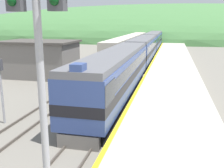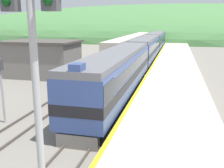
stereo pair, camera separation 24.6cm
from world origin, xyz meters
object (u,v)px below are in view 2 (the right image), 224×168
(carriage_second, at_px, (146,49))
(carriage_third, at_px, (156,41))
(express_train_lead_car, at_px, (117,73))
(signal_mast_main, at_px, (33,51))
(carriage_fifth, at_px, (164,34))
(carriage_fourth, at_px, (161,36))
(siding_train, at_px, (132,44))
(signal_post_siding, at_px, (1,77))

(carriage_second, bearing_deg, carriage_third, 90.00)
(carriage_second, relative_size, carriage_third, 1.00)
(express_train_lead_car, distance_m, signal_mast_main, 15.64)
(carriage_third, distance_m, carriage_fifth, 40.16)
(carriage_second, height_order, carriage_fourth, same)
(siding_train, bearing_deg, express_train_lead_car, -82.58)
(express_train_lead_car, xyz_separation_m, signal_post_siding, (-5.94, -7.18, 0.80))
(carriage_fifth, bearing_deg, siding_train, -95.51)
(carriage_fifth, height_order, siding_train, carriage_fifth)
(carriage_fifth, height_order, signal_mast_main, signal_mast_main)
(carriage_second, bearing_deg, siding_train, 107.94)
(signal_post_siding, bearing_deg, carriage_second, 77.91)
(express_train_lead_car, relative_size, carriage_fifth, 1.02)
(carriage_second, bearing_deg, carriage_fourth, 90.00)
(express_train_lead_car, distance_m, siding_train, 34.66)
(carriage_fourth, bearing_deg, siding_train, -99.64)
(carriage_fifth, distance_m, siding_train, 46.64)
(carriage_third, distance_m, signal_post_siding, 48.18)
(carriage_fifth, bearing_deg, express_train_lead_car, -90.00)
(carriage_third, xyz_separation_m, signal_mast_main, (1.22, -55.83, 3.50))
(carriage_third, height_order, carriage_fourth, same)
(express_train_lead_car, distance_m, carriage_third, 40.63)
(express_train_lead_car, bearing_deg, signal_post_siding, -129.61)
(carriage_second, relative_size, siding_train, 0.48)
(siding_train, bearing_deg, carriage_third, 54.46)
(signal_post_siding, bearing_deg, signal_mast_main, -48.23)
(carriage_fifth, xyz_separation_m, signal_post_siding, (-5.94, -87.97, 0.81))
(express_train_lead_car, xyz_separation_m, carriage_second, (0.00, 20.55, -0.01))
(carriage_fifth, distance_m, signal_mast_main, 96.06)
(carriage_third, bearing_deg, carriage_fifth, 90.00)
(express_train_lead_car, distance_m, carriage_fourth, 60.71)
(carriage_second, xyz_separation_m, carriage_third, (0.00, 20.08, 0.00))
(express_train_lead_car, bearing_deg, carriage_third, 90.00)
(express_train_lead_car, relative_size, siding_train, 0.50)
(carriage_second, distance_m, signal_post_siding, 28.37)
(carriage_fifth, xyz_separation_m, signal_mast_main, (1.22, -95.99, 3.50))
(carriage_second, relative_size, carriage_fifth, 1.00)
(signal_post_siding, bearing_deg, carriage_third, 82.92)
(carriage_second, xyz_separation_m, signal_post_siding, (-5.94, -27.73, 0.81))
(carriage_third, distance_m, carriage_fourth, 20.08)
(carriage_fourth, bearing_deg, carriage_third, -90.00)
(carriage_fourth, relative_size, signal_mast_main, 2.21)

